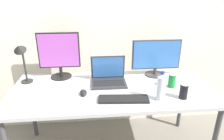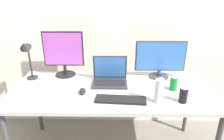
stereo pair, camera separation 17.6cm
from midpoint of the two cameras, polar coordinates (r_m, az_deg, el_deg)
wall_back at (r=2.24m, az=-3.78°, el=14.67°), size 7.00×0.08×2.60m
work_desk at (r=1.86m, az=-2.73°, el=-6.81°), size 1.84×0.81×0.74m
monitor_left at (r=2.07m, az=-17.25°, el=4.28°), size 0.41×0.21×0.46m
monitor_center at (r=2.08m, az=10.16°, el=3.60°), size 0.50×0.20×0.38m
laptop_silver at (r=1.92m, az=-3.66°, el=-2.04°), size 0.33×0.24×0.26m
keyboard_main at (r=1.64m, az=0.20°, el=-8.37°), size 0.42×0.16×0.02m
mouse_by_keyboard at (r=1.75m, az=-11.06°, el=-6.43°), size 0.07×0.11×0.04m
water_bottle at (r=1.63m, az=10.86°, el=-4.88°), size 0.07×0.07×0.25m
soda_can_near_keyboard at (r=1.72m, az=17.07°, el=-5.94°), size 0.07×0.07×0.13m
soda_can_by_laptop at (r=1.89m, az=14.22°, el=-3.06°), size 0.07×0.07×0.13m
desk_lamp at (r=2.03m, az=-26.83°, el=3.53°), size 0.11×0.18×0.42m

